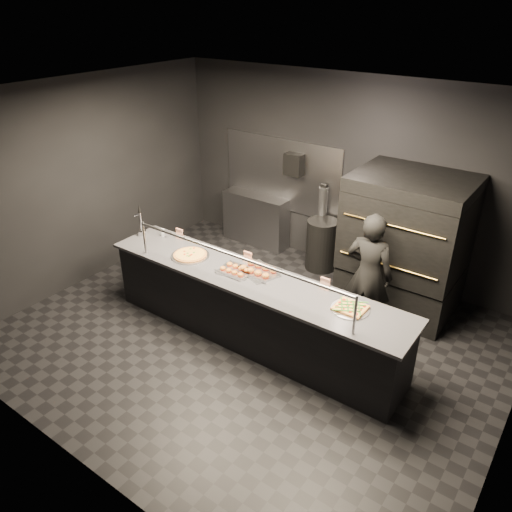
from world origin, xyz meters
name	(u,v)px	position (x,y,z in m)	size (l,w,h in m)	color
room	(252,232)	(-0.02, 0.05, 1.50)	(6.04, 6.00, 3.00)	black
service_counter	(251,309)	(0.00, 0.00, 0.46)	(4.10, 0.78, 1.37)	black
pizza_oven	(405,243)	(1.20, 1.90, 0.97)	(1.50, 1.23, 1.91)	black
prep_shelf	(256,219)	(-1.60, 2.32, 0.45)	(1.20, 0.35, 0.90)	#99999E
towel_dispenser	(294,164)	(-0.90, 2.39, 1.55)	(0.30, 0.20, 0.35)	black
fire_extinguisher	(323,201)	(-0.35, 2.40, 1.06)	(0.14, 0.14, 0.51)	#B2B2B7
beer_tap	(141,226)	(-1.95, 0.05, 1.06)	(0.12, 0.17, 0.47)	silver
round_pizza	(190,255)	(-0.97, -0.02, 0.94)	(0.50, 0.50, 0.03)	silver
slider_tray_a	(235,270)	(-0.24, -0.01, 0.94)	(0.45, 0.37, 0.06)	silver
slider_tray_b	(258,270)	(0.00, 0.15, 0.95)	(0.58, 0.51, 0.08)	silver
square_pizza	(350,308)	(1.29, 0.07, 0.94)	(0.42, 0.42, 0.05)	silver
condiment_jar	(164,233)	(-1.67, 0.21, 0.97)	(0.15, 0.06, 0.10)	silver
tent_cards	(246,257)	(-0.28, 0.28, 1.00)	(2.42, 0.04, 0.15)	white
trash_bin	(322,245)	(-0.21, 2.18, 0.41)	(0.49, 0.49, 0.82)	black
worker	(369,275)	(1.07, 1.03, 0.83)	(0.61, 0.40, 1.66)	black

